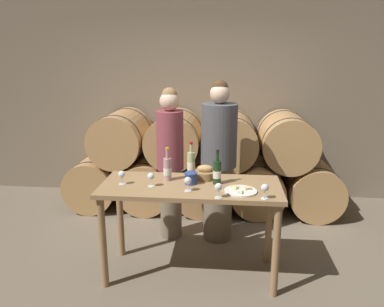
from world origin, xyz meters
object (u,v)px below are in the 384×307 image
(person_right, at_px, (219,162))
(wine_glass_far_left, at_px, (122,175))
(person_left, at_px, (170,162))
(wine_bottle_red, at_px, (217,172))
(wine_bottle_white, at_px, (191,163))
(wine_bottle_rose, at_px, (167,169))
(cheese_plate, at_px, (241,191))
(wine_glass_center, at_px, (188,181))
(bread_basket, at_px, (205,173))
(tasting_table, at_px, (191,198))
(wine_glass_left, at_px, (151,177))
(wine_glass_right, at_px, (218,188))
(wine_glass_far_right, at_px, (265,188))
(blue_crock, at_px, (191,178))

(person_right, relative_size, wine_glass_far_left, 14.08)
(person_left, relative_size, wine_bottle_red, 5.32)
(person_left, relative_size, wine_glass_far_left, 13.43)
(wine_bottle_white, bearing_deg, wine_bottle_rose, -137.34)
(wine_bottle_white, bearing_deg, cheese_plate, -42.69)
(wine_bottle_white, bearing_deg, wine_bottle_red, -43.17)
(person_right, xyz_separation_m, wine_bottle_rose, (-0.45, -0.63, 0.11))
(wine_glass_center, bearing_deg, bread_basket, 69.16)
(wine_bottle_red, height_order, wine_bottle_rose, wine_bottle_red)
(person_right, height_order, bread_basket, person_right)
(wine_glass_far_left, bearing_deg, tasting_table, 4.21)
(bread_basket, bearing_deg, wine_glass_left, -151.62)
(tasting_table, relative_size, wine_bottle_red, 5.08)
(person_right, distance_m, wine_glass_center, 0.93)
(wine_glass_right, bearing_deg, tasting_table, 131.18)
(wine_bottle_rose, bearing_deg, cheese_plate, -20.02)
(wine_glass_left, xyz_separation_m, wine_glass_far_right, (0.96, -0.20, 0.00))
(wine_bottle_white, xyz_separation_m, wine_glass_right, (0.27, -0.57, -0.03))
(wine_glass_center, bearing_deg, blue_crock, 86.98)
(person_left, relative_size, wine_glass_far_right, 13.43)
(blue_crock, bearing_deg, wine_glass_left, -163.68)
(blue_crock, xyz_separation_m, wine_glass_center, (-0.01, -0.18, 0.03))
(person_left, height_order, wine_glass_far_left, person_left)
(tasting_table, xyz_separation_m, person_left, (-0.29, 0.74, 0.12))
(cheese_plate, distance_m, wine_glass_center, 0.45)
(person_left, xyz_separation_m, cheese_plate, (0.73, -0.87, 0.02))
(wine_bottle_red, xyz_separation_m, wine_glass_far_right, (0.39, -0.32, -0.02))
(wine_glass_far_left, bearing_deg, wine_bottle_white, 29.53)
(wine_bottle_red, distance_m, wine_glass_far_right, 0.50)
(wine_glass_far_right, bearing_deg, wine_bottle_white, 138.90)
(wine_bottle_rose, height_order, blue_crock, wine_bottle_rose)
(wine_bottle_white, xyz_separation_m, wine_glass_far_left, (-0.58, -0.33, -0.03))
(person_right, height_order, wine_bottle_rose, person_right)
(wine_glass_center, bearing_deg, person_right, 75.11)
(wine_glass_left, distance_m, wine_glass_center, 0.34)
(wine_bottle_rose, height_order, wine_glass_far_right, wine_bottle_rose)
(wine_bottle_red, height_order, wine_glass_far_right, wine_bottle_red)
(wine_glass_far_left, distance_m, wine_glass_center, 0.61)
(wine_bottle_rose, xyz_separation_m, bread_basket, (0.34, 0.07, -0.06))
(wine_bottle_white, distance_m, wine_glass_far_left, 0.67)
(wine_bottle_red, bearing_deg, wine_bottle_white, 136.83)
(tasting_table, xyz_separation_m, wine_bottle_rose, (-0.22, 0.10, 0.24))
(person_right, xyz_separation_m, wine_glass_far_right, (0.39, -1.01, 0.09))
(wine_bottle_red, relative_size, wine_glass_center, 2.52)
(wine_glass_center, bearing_deg, person_left, 107.56)
(tasting_table, height_order, blue_crock, blue_crock)
(wine_glass_right, bearing_deg, person_right, 91.24)
(person_left, height_order, wine_bottle_white, person_left)
(tasting_table, xyz_separation_m, wine_glass_far_left, (-0.61, -0.04, 0.22))
(wine_bottle_rose, xyz_separation_m, wine_glass_far_right, (0.84, -0.38, -0.02))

